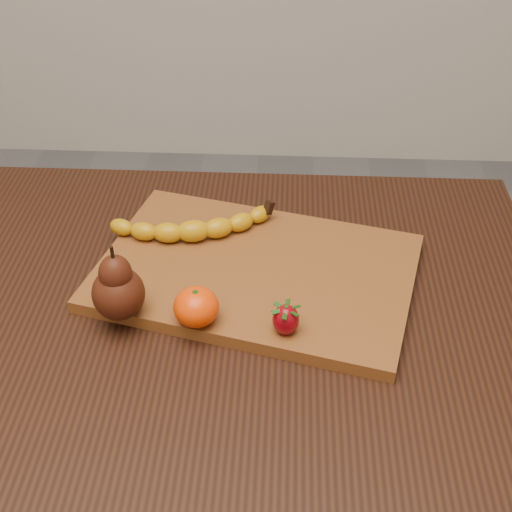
{
  "coord_description": "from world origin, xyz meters",
  "views": [
    {
      "loc": [
        0.12,
        -0.76,
        1.43
      ],
      "look_at": [
        0.08,
        0.05,
        0.8
      ],
      "focal_mm": 50.0,
      "sensor_mm": 36.0,
      "label": 1
    }
  ],
  "objects_px": {
    "pear": "(117,282)",
    "mandarin": "(196,307)",
    "cutting_board": "(256,272)",
    "table": "(204,349)"
  },
  "relations": [
    {
      "from": "mandarin",
      "to": "pear",
      "type": "bearing_deg",
      "value": 174.05
    },
    {
      "from": "table",
      "to": "cutting_board",
      "type": "relative_size",
      "value": 2.22
    },
    {
      "from": "cutting_board",
      "to": "pear",
      "type": "xyz_separation_m",
      "value": [
        -0.18,
        -0.11,
        0.06
      ]
    },
    {
      "from": "table",
      "to": "mandarin",
      "type": "bearing_deg",
      "value": -87.51
    },
    {
      "from": "pear",
      "to": "mandarin",
      "type": "bearing_deg",
      "value": -5.95
    },
    {
      "from": "table",
      "to": "cutting_board",
      "type": "distance_m",
      "value": 0.14
    },
    {
      "from": "table",
      "to": "pear",
      "type": "height_order",
      "value": "pear"
    },
    {
      "from": "pear",
      "to": "mandarin",
      "type": "distance_m",
      "value": 0.11
    },
    {
      "from": "table",
      "to": "pear",
      "type": "bearing_deg",
      "value": -151.63
    },
    {
      "from": "cutting_board",
      "to": "pear",
      "type": "height_order",
      "value": "pear"
    }
  ]
}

